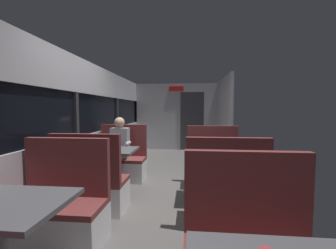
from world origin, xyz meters
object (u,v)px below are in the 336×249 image
Objects in this scene: bench_near_window_facing_entry at (60,213)px; bench_mid_window_facing_end at (91,188)px; dining_table_near_window at (3,216)px; bench_rear_aisle_facing_entry at (213,168)px; dining_table_mid_window at (109,155)px; bench_mid_window_facing_entry at (122,163)px; coffee_cup_secondary at (217,150)px; bench_rear_aisle_facing_end at (225,198)px; seated_passenger at (121,154)px; dining_table_rear_aisle at (218,160)px.

bench_mid_window_facing_end is (0.00, 0.74, 0.00)m from bench_near_window_facing_entry.
bench_mid_window_facing_end is (0.00, 1.44, -0.31)m from dining_table_near_window.
bench_rear_aisle_facing_entry is at bearing 33.81° from bench_mid_window_facing_end.
bench_near_window_facing_entry is at bearing -90.00° from dining_table_mid_window.
coffee_cup_secondary is (1.78, -0.87, 0.46)m from bench_mid_window_facing_entry.
bench_rear_aisle_facing_end is (1.79, 1.24, -0.31)m from dining_table_near_window.
bench_mid_window_facing_entry reaches higher than dining_table_near_window.
bench_mid_window_facing_end is 1.00× the size of bench_mid_window_facing_entry.
seated_passenger reaches higher than coffee_cup_secondary.
seated_passenger reaches higher than bench_near_window_facing_entry.
seated_passenger is at bearing 175.92° from bench_rear_aisle_facing_entry.
dining_table_rear_aisle is at bearing 47.36° from dining_table_near_window.
bench_near_window_facing_entry is 0.87× the size of seated_passenger.
bench_rear_aisle_facing_end is at bearing -90.00° from bench_rear_aisle_facing_entry.
bench_mid_window_facing_end is 12.22× the size of coffee_cup_secondary.
bench_mid_window_facing_entry is (0.00, 1.40, 0.00)m from bench_mid_window_facing_end.
bench_mid_window_facing_end is at bearing -164.41° from dining_table_rear_aisle.
coffee_cup_secondary reaches higher than dining_table_rear_aisle.
dining_table_rear_aisle is 0.15m from coffee_cup_secondary.
bench_mid_window_facing_end is at bearing -90.00° from seated_passenger.
seated_passenger reaches higher than dining_table_near_window.
dining_table_near_window is 2.64m from dining_table_rear_aisle.
bench_mid_window_facing_entry is 2.03m from dining_table_rear_aisle.
bench_near_window_facing_entry and bench_rear_aisle_facing_end have the same top height.
bench_mid_window_facing_end is at bearing -163.55° from coffee_cup_secondary.
bench_mid_window_facing_entry is 2.40m from bench_rear_aisle_facing_end.
dining_table_near_window is 10.00× the size of coffee_cup_secondary.
bench_mid_window_facing_entry is at bearing 90.00° from bench_mid_window_facing_end.
bench_near_window_facing_entry reaches higher than dining_table_rear_aisle.
bench_rear_aisle_facing_entry reaches higher than dining_table_mid_window.
seated_passenger is (-1.79, 1.53, 0.21)m from bench_rear_aisle_facing_end.
dining_table_near_window is 0.71× the size of seated_passenger.
seated_passenger is (-1.79, 0.83, -0.10)m from dining_table_rear_aisle.
bench_near_window_facing_entry is 1.00× the size of bench_mid_window_facing_end.
bench_near_window_facing_entry is 2.23m from coffee_cup_secondary.
coffee_cup_secondary is at bearing -24.27° from seated_passenger.
bench_near_window_facing_entry is at bearing -90.00° from seated_passenger.
dining_table_near_window is 0.82× the size of bench_near_window_facing_entry.
dining_table_rear_aisle is at bearing 34.80° from bench_near_window_facing_entry.
dining_table_mid_window and dining_table_rear_aisle have the same top height.
bench_rear_aisle_facing_end reaches higher than dining_table_rear_aisle.
bench_mid_window_facing_entry is at bearing 153.32° from dining_table_rear_aisle.
bench_near_window_facing_entry is 2.64m from bench_rear_aisle_facing_entry.
dining_table_rear_aisle is (1.79, 1.24, 0.31)m from bench_near_window_facing_entry.
seated_passenger is (0.00, -0.07, 0.21)m from bench_mid_window_facing_entry.
bench_rear_aisle_facing_end is 0.86m from coffee_cup_secondary.
bench_mid_window_facing_end reaches higher than dining_table_rear_aisle.
seated_passenger is 1.97m from coffee_cup_secondary.
bench_near_window_facing_entry is at bearing -145.20° from dining_table_rear_aisle.
bench_rear_aisle_facing_end is at bearing -26.68° from dining_table_mid_window.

